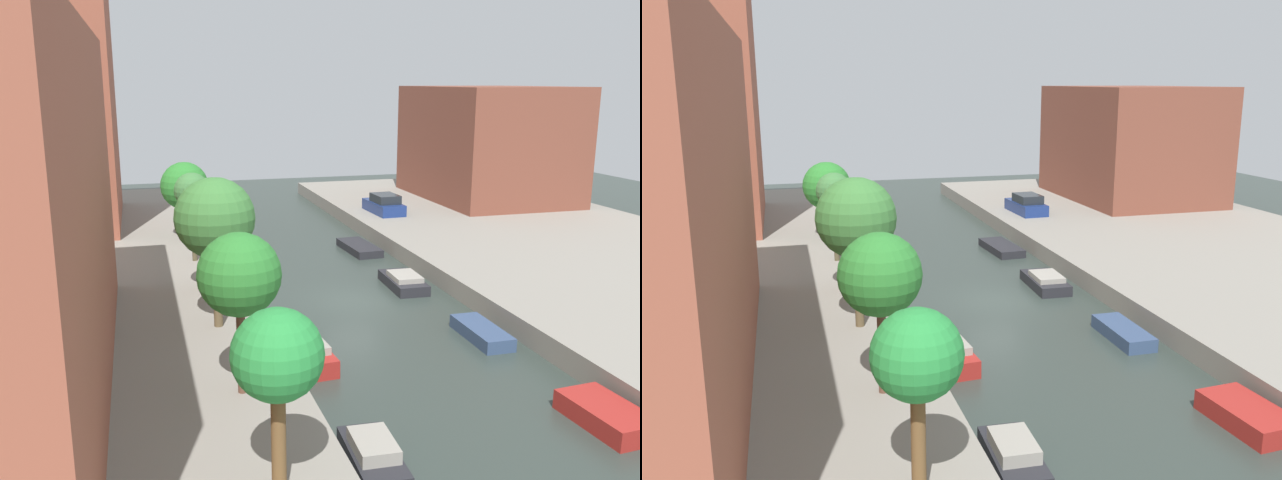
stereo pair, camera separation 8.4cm
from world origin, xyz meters
TOP-DOWN VIEW (x-y plane):
  - ground_plane at (0.00, 0.00)m, footprint 84.00×84.00m
  - quay_left at (-15.00, 0.00)m, footprint 20.00×64.00m
  - quay_right at (15.00, 0.00)m, footprint 20.00×64.00m
  - apartment_tower_far at (-16.00, 18.58)m, footprint 10.00×13.26m
  - low_block_right at (18.00, 19.85)m, footprint 10.00×14.15m
  - street_tree_0 at (-7.03, -15.83)m, footprint 2.15×2.15m
  - street_tree_1 at (-7.03, -10.32)m, footprint 2.57×2.57m
  - street_tree_2 at (-7.03, -4.30)m, footprint 3.12×3.12m
  - street_tree_3 at (-7.03, 0.73)m, footprint 2.44×2.44m
  - street_tree_4 at (-7.03, 6.01)m, footprint 1.90×1.90m
  - street_tree_5 at (-7.03, 11.57)m, footprint 2.90×2.90m
  - parked_car at (7.62, 15.87)m, footprint 1.98×4.18m
  - moored_boat_left_1 at (-3.98, -13.88)m, footprint 1.45×3.08m
  - moored_boat_left_2 at (-3.89, -6.62)m, footprint 1.44×3.38m
  - moored_boat_right_1 at (3.88, -13.58)m, footprint 1.89×3.12m
  - moored_boat_right_2 at (3.65, -6.08)m, footprint 1.32×3.38m
  - moored_boat_right_3 at (3.23, 1.40)m, footprint 1.75×3.67m
  - moored_boat_right_4 at (3.44, 9.20)m, footprint 1.85×4.12m

SIDE VIEW (x-z plane):
  - ground_plane at x=0.00m, z-range 0.00..0.00m
  - moored_boat_right_4 at x=3.44m, z-range 0.00..0.47m
  - moored_boat_right_2 at x=3.65m, z-range 0.00..0.55m
  - moored_boat_right_1 at x=3.88m, z-range 0.00..0.66m
  - moored_boat_right_3 at x=3.23m, z-range -0.05..0.72m
  - moored_boat_left_1 at x=-3.98m, z-range -0.08..0.83m
  - moored_boat_left_2 at x=-3.89m, z-range -0.07..0.91m
  - quay_left at x=-15.00m, z-range 0.00..1.00m
  - quay_right at x=15.00m, z-range 0.00..1.00m
  - parked_car at x=7.62m, z-range 0.88..2.30m
  - street_tree_3 at x=-7.03m, z-range 1.95..6.38m
  - street_tree_5 at x=-7.03m, z-range 1.88..6.58m
  - street_tree_0 at x=-7.03m, z-range 2.15..6.75m
  - street_tree_4 at x=-7.03m, z-range 2.36..7.14m
  - street_tree_1 at x=-7.03m, z-range 2.24..7.35m
  - street_tree_2 at x=-7.03m, z-range 2.37..8.32m
  - low_block_right at x=18.00m, z-range 1.00..10.03m
  - apartment_tower_far at x=-16.00m, z-range 1.00..19.92m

